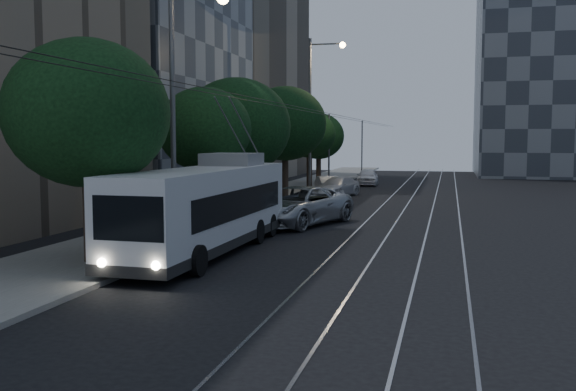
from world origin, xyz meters
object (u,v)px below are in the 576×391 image
at_px(car_white_a, 328,197).
at_px(streetlamp_near, 183,92).
at_px(streetlamp_far, 316,102).
at_px(pickup_silver, 297,206).
at_px(car_white_b, 337,187).
at_px(car_white_c, 328,185).
at_px(car_white_d, 368,177).
at_px(trolleybus, 208,208).

distance_m(car_white_a, streetlamp_near, 16.14).
bearing_deg(car_white_a, streetlamp_far, 111.27).
distance_m(pickup_silver, car_white_b, 15.19).
relative_size(pickup_silver, car_white_c, 1.62).
bearing_deg(car_white_d, pickup_silver, -93.80).
xyz_separation_m(car_white_a, car_white_b, (-0.67, 7.04, 0.05)).
height_order(trolleybus, car_white_d, trolleybus).
bearing_deg(car_white_b, car_white_c, 139.52).
height_order(car_white_a, streetlamp_near, streetlamp_near).
bearing_deg(car_white_b, car_white_d, 102.46).
bearing_deg(streetlamp_far, trolleybus, -87.08).
distance_m(trolleybus, car_white_b, 23.08).
distance_m(car_white_a, streetlamp_far, 11.10).
relative_size(trolleybus, streetlamp_far, 1.04).
bearing_deg(pickup_silver, car_white_b, 111.39).
distance_m(pickup_silver, car_white_c, 16.58).
xyz_separation_m(trolleybus, streetlamp_far, (-1.27, 24.92, 5.11)).
bearing_deg(streetlamp_near, streetlamp_far, 89.94).
relative_size(trolleybus, car_white_d, 2.73).
xyz_separation_m(car_white_b, car_white_d, (0.73, 11.21, 0.06)).
xyz_separation_m(car_white_a, car_white_d, (0.06, 18.25, 0.11)).
xyz_separation_m(pickup_silver, car_white_c, (-1.60, 16.50, -0.24)).
bearing_deg(car_white_a, trolleybus, -89.83).
bearing_deg(streetlamp_far, car_white_c, -26.78).
bearing_deg(car_white_c, streetlamp_near, -113.89).
bearing_deg(trolleybus, streetlamp_near, 144.78).
distance_m(trolleybus, pickup_silver, 8.03).
relative_size(car_white_c, streetlamp_near, 0.42).
height_order(pickup_silver, car_white_b, pickup_silver).
bearing_deg(car_white_b, streetlamp_far, 152.32).
xyz_separation_m(car_white_c, car_white_d, (1.60, 9.88, 0.07)).
bearing_deg(car_white_a, car_white_b, 100.35).
distance_m(trolleybus, streetlamp_near, 4.46).
bearing_deg(pickup_silver, streetlamp_near, -92.60).
height_order(car_white_a, car_white_b, car_white_b).
bearing_deg(car_white_a, car_white_c, 105.37).
relative_size(car_white_b, car_white_d, 1.08).
bearing_deg(car_white_a, pickup_silver, -84.61).
relative_size(trolleybus, car_white_a, 3.24).
bearing_deg(car_white_d, car_white_c, -103.00).
xyz_separation_m(trolleybus, car_white_c, (-0.20, 24.38, -0.94)).
bearing_deg(streetlamp_far, car_white_a, -73.67).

